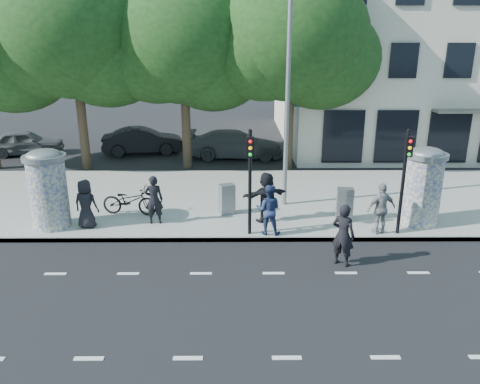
{
  "coord_description": "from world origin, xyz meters",
  "views": [
    {
      "loc": [
        -1.0,
        -10.13,
        6.12
      ],
      "look_at": [
        -0.91,
        3.5,
        1.68
      ],
      "focal_mm": 35.0,
      "sensor_mm": 36.0,
      "label": 1
    }
  ],
  "objects_px": {
    "ped_c": "(268,210)",
    "car_mid": "(143,141)",
    "cabinet_left": "(227,199)",
    "car_left": "(25,142)",
    "traffic_pole_near": "(250,172)",
    "bicycle": "(130,201)",
    "cabinet_right": "(345,204)",
    "ped_a": "(86,204)",
    "traffic_pole_far": "(405,172)",
    "ped_f": "(266,197)",
    "ped_b": "(154,200)",
    "car_right": "(236,144)",
    "ped_e": "(381,209)",
    "man_road": "(343,235)",
    "ad_column_left": "(48,187)",
    "ad_column_right": "(423,184)",
    "street_lamp": "(288,80)"
  },
  "relations": [
    {
      "from": "street_lamp",
      "to": "ped_a",
      "type": "xyz_separation_m",
      "value": [
        -6.8,
        -2.2,
        -3.82
      ]
    },
    {
      "from": "ped_a",
      "to": "ped_c",
      "type": "relative_size",
      "value": 1.0
    },
    {
      "from": "ped_a",
      "to": "ped_e",
      "type": "xyz_separation_m",
      "value": [
        9.6,
        -0.58,
        0.02
      ]
    },
    {
      "from": "car_right",
      "to": "ped_c",
      "type": "bearing_deg",
      "value": -173.48
    },
    {
      "from": "street_lamp",
      "to": "car_left",
      "type": "bearing_deg",
      "value": 146.93
    },
    {
      "from": "man_road",
      "to": "cabinet_left",
      "type": "xyz_separation_m",
      "value": [
        -3.35,
        3.75,
        -0.21
      ]
    },
    {
      "from": "ped_c",
      "to": "bicycle",
      "type": "xyz_separation_m",
      "value": [
        -4.83,
        1.77,
        -0.3
      ]
    },
    {
      "from": "traffic_pole_near",
      "to": "bicycle",
      "type": "distance_m",
      "value": 4.87
    },
    {
      "from": "cabinet_right",
      "to": "car_left",
      "type": "height_order",
      "value": "car_left"
    },
    {
      "from": "ad_column_left",
      "to": "bicycle",
      "type": "bearing_deg",
      "value": 25.28
    },
    {
      "from": "traffic_pole_near",
      "to": "ped_a",
      "type": "relative_size",
      "value": 2.07
    },
    {
      "from": "ad_column_left",
      "to": "bicycle",
      "type": "relative_size",
      "value": 1.34
    },
    {
      "from": "man_road",
      "to": "car_mid",
      "type": "height_order",
      "value": "man_road"
    },
    {
      "from": "ped_a",
      "to": "car_right",
      "type": "height_order",
      "value": "ped_a"
    },
    {
      "from": "traffic_pole_near",
      "to": "car_left",
      "type": "bearing_deg",
      "value": 136.2
    },
    {
      "from": "man_road",
      "to": "ped_b",
      "type": "bearing_deg",
      "value": 8.9
    },
    {
      "from": "cabinet_left",
      "to": "car_mid",
      "type": "xyz_separation_m",
      "value": [
        -4.92,
        10.05,
        0.04
      ]
    },
    {
      "from": "traffic_pole_far",
      "to": "ped_c",
      "type": "relative_size",
      "value": 2.07
    },
    {
      "from": "cabinet_left",
      "to": "traffic_pole_far",
      "type": "bearing_deg",
      "value": -41.53
    },
    {
      "from": "ped_a",
      "to": "cabinet_left",
      "type": "relative_size",
      "value": 1.51
    },
    {
      "from": "traffic_pole_near",
      "to": "cabinet_right",
      "type": "xyz_separation_m",
      "value": [
        3.31,
        1.22,
        -1.51
      ]
    },
    {
      "from": "cabinet_right",
      "to": "traffic_pole_far",
      "type": "bearing_deg",
      "value": -31.96
    },
    {
      "from": "ped_c",
      "to": "car_mid",
      "type": "height_order",
      "value": "ped_c"
    },
    {
      "from": "ped_f",
      "to": "cabinet_left",
      "type": "xyz_separation_m",
      "value": [
        -1.36,
        0.75,
        -0.33
      ]
    },
    {
      "from": "traffic_pole_far",
      "to": "man_road",
      "type": "bearing_deg",
      "value": -140.25
    },
    {
      "from": "ped_b",
      "to": "car_mid",
      "type": "height_order",
      "value": "ped_b"
    },
    {
      "from": "cabinet_left",
      "to": "car_left",
      "type": "distance_m",
      "value": 15.04
    },
    {
      "from": "traffic_pole_far",
      "to": "bicycle",
      "type": "bearing_deg",
      "value": 168.59
    },
    {
      "from": "ped_e",
      "to": "ped_c",
      "type": "bearing_deg",
      "value": -16.71
    },
    {
      "from": "traffic_pole_far",
      "to": "ped_f",
      "type": "height_order",
      "value": "traffic_pole_far"
    },
    {
      "from": "cabinet_left",
      "to": "ped_e",
      "type": "bearing_deg",
      "value": -43.05
    },
    {
      "from": "man_road",
      "to": "car_right",
      "type": "height_order",
      "value": "man_road"
    },
    {
      "from": "traffic_pole_near",
      "to": "ped_b",
      "type": "distance_m",
      "value": 3.57
    },
    {
      "from": "traffic_pole_near",
      "to": "bicycle",
      "type": "xyz_separation_m",
      "value": [
        -4.23,
        1.82,
        -1.56
      ]
    },
    {
      "from": "ad_column_left",
      "to": "ped_f",
      "type": "height_order",
      "value": "ad_column_left"
    },
    {
      "from": "ped_b",
      "to": "bicycle",
      "type": "bearing_deg",
      "value": -44.94
    },
    {
      "from": "ped_e",
      "to": "traffic_pole_near",
      "type": "bearing_deg",
      "value": -15.94
    },
    {
      "from": "ped_b",
      "to": "ped_c",
      "type": "height_order",
      "value": "ped_b"
    },
    {
      "from": "ped_b",
      "to": "car_right",
      "type": "relative_size",
      "value": 0.33
    },
    {
      "from": "car_left",
      "to": "man_road",
      "type": "bearing_deg",
      "value": -147.92
    },
    {
      "from": "man_road",
      "to": "car_left",
      "type": "xyz_separation_m",
      "value": [
        -14.77,
        13.54,
        -0.22
      ]
    },
    {
      "from": "traffic_pole_near",
      "to": "ped_f",
      "type": "height_order",
      "value": "traffic_pole_near"
    },
    {
      "from": "ad_column_right",
      "to": "car_right",
      "type": "xyz_separation_m",
      "value": [
        -6.28,
        10.1,
        -0.8
      ]
    },
    {
      "from": "bicycle",
      "to": "car_left",
      "type": "bearing_deg",
      "value": 46.83
    },
    {
      "from": "ped_b",
      "to": "cabinet_right",
      "type": "height_order",
      "value": "ped_b"
    },
    {
      "from": "traffic_pole_far",
      "to": "ped_f",
      "type": "distance_m",
      "value": 4.53
    },
    {
      "from": "ped_e",
      "to": "ad_column_right",
      "type": "bearing_deg",
      "value": -168.73
    },
    {
      "from": "traffic_pole_near",
      "to": "ped_a",
      "type": "distance_m",
      "value": 5.58
    },
    {
      "from": "car_mid",
      "to": "car_right",
      "type": "height_order",
      "value": "car_right"
    },
    {
      "from": "bicycle",
      "to": "car_mid",
      "type": "relative_size",
      "value": 0.45
    }
  ]
}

